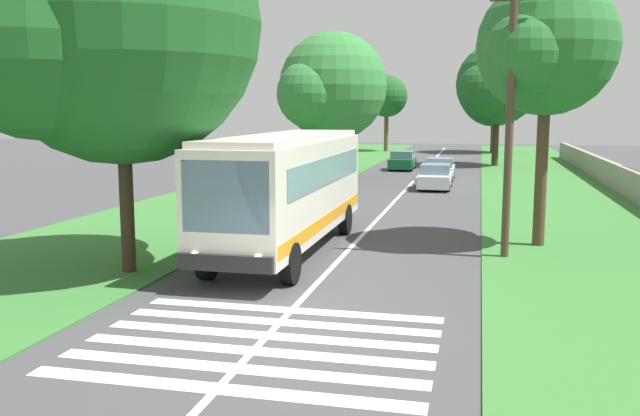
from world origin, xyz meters
name	(u,v)px	position (x,y,z in m)	size (l,w,h in m)	color
ground	(274,329)	(0.00, 0.00, 0.00)	(160.00, 160.00, 0.00)	#424244
grass_verge_left	(196,211)	(15.00, 8.20, 0.02)	(120.00, 8.00, 0.04)	#387533
grass_verge_right	(586,225)	(15.00, -8.20, 0.02)	(120.00, 8.00, 0.04)	#387533
centre_line	(379,218)	(15.00, 0.00, 0.00)	(110.00, 0.16, 0.01)	silver
coach_bus	(289,185)	(7.56, 1.80, 2.15)	(11.16, 2.62, 3.73)	silver
zebra_crossing	(260,343)	(-0.87, 0.00, 0.00)	(4.95, 6.80, 0.01)	silver
trailing_car_0	(435,177)	(26.37, -1.61, 0.67)	(4.30, 1.78, 1.43)	silver
trailing_car_1	(440,170)	(31.57, -1.58, 0.67)	(4.30, 1.78, 1.43)	silver
trailing_car_2	(403,161)	(38.64, 1.62, 0.67)	(4.30, 1.78, 1.43)	#145933
roadside_tree_left_0	(386,97)	(61.14, 6.00, 5.83)	(5.31, 4.49, 8.17)	brown
roadside_tree_left_1	(331,89)	(32.28, 5.80, 5.88)	(8.49, 7.21, 9.63)	#4C3826
roadside_tree_left_2	(113,31)	(3.90, 5.59, 6.57)	(9.05, 7.53, 10.50)	#3D2D1E
roadside_tree_right_0	(493,93)	(61.21, -5.20, 6.20)	(8.30, 7.22, 9.94)	brown
roadside_tree_right_1	(495,87)	(43.68, -5.08, 6.32)	(7.92, 6.49, 9.72)	#3D2D1E
roadside_tree_right_2	(543,50)	(10.44, -5.93, 6.39)	(5.30, 4.46, 8.71)	#4C3826
utility_pole	(510,116)	(8.23, -4.88, 4.32)	(0.24, 1.40, 8.27)	#473828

